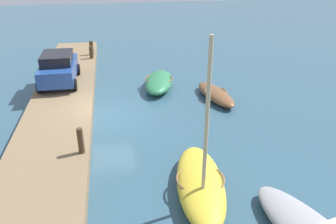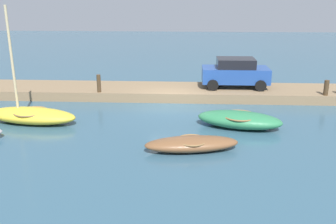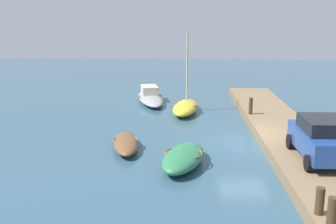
{
  "view_description": "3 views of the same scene",
  "coord_description": "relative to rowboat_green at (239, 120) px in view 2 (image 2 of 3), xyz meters",
  "views": [
    {
      "loc": [
        15.07,
        0.39,
        7.2
      ],
      "look_at": [
        1.2,
        2.85,
        0.52
      ],
      "focal_mm": 35.72,
      "sensor_mm": 36.0,
      "label": 1
    },
    {
      "loc": [
        -0.88,
        19.38,
        5.87
      ],
      "look_at": [
        0.01,
        2.82,
        0.6
      ],
      "focal_mm": 39.95,
      "sensor_mm": 36.0,
      "label": 2
    },
    {
      "loc": [
        -19.42,
        3.11,
        6.19
      ],
      "look_at": [
        0.86,
        3.92,
        1.38
      ],
      "focal_mm": 42.8,
      "sensor_mm": 36.0,
      "label": 3
    }
  ],
  "objects": [
    {
      "name": "rowboat_green",
      "position": [
        0.0,
        0.0,
        0.0
      ],
      "size": [
        4.09,
        2.45,
        0.75
      ],
      "rotation": [
        0.0,
        0.0,
        -0.25
      ],
      "color": "#2D7A4C",
      "rests_on": "ground_plane"
    },
    {
      "name": "parked_car",
      "position": [
        -0.41,
        -5.62,
        1.04
      ],
      "size": [
        3.89,
        2.04,
        1.72
      ],
      "rotation": [
        0.0,
        0.0,
        0.0
      ],
      "color": "#234793",
      "rests_on": "dock_platform"
    },
    {
      "name": "ground_plane",
      "position": [
        3.26,
        -3.1,
        -0.38
      ],
      "size": [
        84.0,
        84.0,
        0.0
      ],
      "primitive_type": "plane",
      "color": "#33566B"
    },
    {
      "name": "rowboat_yellow",
      "position": [
        9.76,
        -0.11,
        0.02
      ],
      "size": [
        4.61,
        2.16,
        5.4
      ],
      "rotation": [
        0.0,
        0.0,
        -0.14
      ],
      "color": "gold",
      "rests_on": "ground_plane"
    },
    {
      "name": "dock_platform",
      "position": [
        3.26,
        -5.31,
        -0.12
      ],
      "size": [
        26.63,
        3.11,
        0.53
      ],
      "primitive_type": "cube",
      "color": "#846B4C",
      "rests_on": "ground_plane"
    },
    {
      "name": "mooring_post_mid_west",
      "position": [
        -5.19,
        -4.01,
        0.57
      ],
      "size": [
        0.26,
        0.26,
        0.83
      ],
      "primitive_type": "cylinder",
      "color": "#47331E",
      "rests_on": "dock_platform"
    },
    {
      "name": "mooring_post_mid_east",
      "position": [
        7.39,
        -4.01,
        0.65
      ],
      "size": [
        0.22,
        0.22,
        1.0
      ],
      "primitive_type": "cylinder",
      "color": "#47331E",
      "rests_on": "dock_platform"
    },
    {
      "name": "rowboat_brown",
      "position": [
        2.19,
        2.79,
        -0.09
      ],
      "size": [
        3.82,
        1.74,
        0.57
      ],
      "rotation": [
        0.0,
        0.0,
        0.17
      ],
      "color": "brown",
      "rests_on": "ground_plane"
    }
  ]
}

